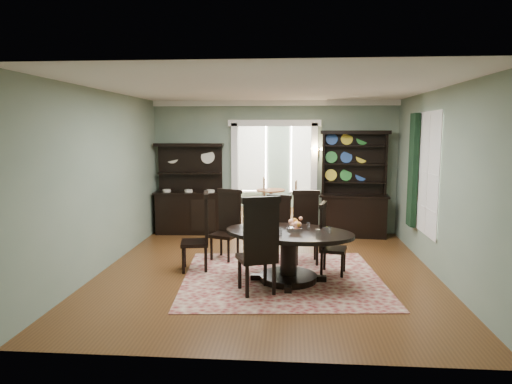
# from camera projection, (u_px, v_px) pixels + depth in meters

# --- Properties ---
(room) EXTENTS (5.51, 6.01, 3.01)m
(room) POSITION_uv_depth(u_px,v_px,m) (267.00, 177.00, 7.46)
(room) COLOR #5A3417
(room) RESTS_ON ground
(parlor) EXTENTS (3.51, 3.50, 3.01)m
(parlor) POSITION_uv_depth(u_px,v_px,m) (278.00, 160.00, 12.89)
(parlor) COLOR #5A3417
(parlor) RESTS_ON ground
(doorway_trim) EXTENTS (2.08, 0.25, 2.57)m
(doorway_trim) POSITION_uv_depth(u_px,v_px,m) (274.00, 162.00, 10.37)
(doorway_trim) COLOR white
(doorway_trim) RESTS_ON floor
(right_window) EXTENTS (0.15, 1.47, 2.12)m
(right_window) POSITION_uv_depth(u_px,v_px,m) (421.00, 172.00, 8.12)
(right_window) COLOR white
(right_window) RESTS_ON wall_right
(wall_sconce) EXTENTS (0.27, 0.21, 0.21)m
(wall_sconce) POSITION_uv_depth(u_px,v_px,m) (317.00, 151.00, 10.11)
(wall_sconce) COLOR #C98135
(wall_sconce) RESTS_ON back_wall_right
(rug) EXTENTS (3.34, 3.14, 0.01)m
(rug) POSITION_uv_depth(u_px,v_px,m) (282.00, 278.00, 7.25)
(rug) COLOR maroon
(rug) RESTS_ON floor
(dining_table) EXTENTS (2.28, 2.28, 0.80)m
(dining_table) POSITION_uv_depth(u_px,v_px,m) (289.00, 246.00, 7.05)
(dining_table) COLOR black
(dining_table) RESTS_ON rug
(centerpiece) EXTENTS (1.21, 0.78, 0.20)m
(centerpiece) POSITION_uv_depth(u_px,v_px,m) (295.00, 227.00, 7.08)
(centerpiece) COLOR silver
(centerpiece) RESTS_ON dining_table
(chair_far_left) EXTENTS (0.60, 0.59, 1.27)m
(chair_far_left) POSITION_uv_depth(u_px,v_px,m) (227.00, 222.00, 8.33)
(chair_far_left) COLOR black
(chair_far_left) RESTS_ON rug
(chair_far_mid) EXTENTS (0.53, 0.52, 1.19)m
(chair_far_mid) POSITION_uv_depth(u_px,v_px,m) (278.00, 226.00, 8.17)
(chair_far_mid) COLOR black
(chair_far_mid) RESTS_ON rug
(chair_far_right) EXTENTS (0.49, 0.47, 1.28)m
(chair_far_right) POSITION_uv_depth(u_px,v_px,m) (306.00, 225.00, 8.11)
(chair_far_right) COLOR black
(chair_far_right) RESTS_ON rug
(chair_end_left) EXTENTS (0.54, 0.56, 1.32)m
(chair_end_left) POSITION_uv_depth(u_px,v_px,m) (201.00, 230.00, 7.61)
(chair_end_left) COLOR black
(chair_end_left) RESTS_ON rug
(chair_end_right) EXTENTS (0.50, 0.51, 1.18)m
(chair_end_right) POSITION_uv_depth(u_px,v_px,m) (327.00, 237.00, 7.41)
(chair_end_right) COLOR black
(chair_end_right) RESTS_ON rug
(chair_near) EXTENTS (0.68, 0.66, 1.44)m
(chair_near) POSITION_uv_depth(u_px,v_px,m) (259.00, 244.00, 6.42)
(chair_near) COLOR black
(chair_near) RESTS_ON rug
(sideboard) EXTENTS (1.58, 0.64, 2.05)m
(sideboard) POSITION_uv_depth(u_px,v_px,m) (190.00, 202.00, 10.40)
(sideboard) COLOR black
(sideboard) RESTS_ON floor
(welsh_dresser) EXTENTS (1.54, 0.69, 2.34)m
(welsh_dresser) POSITION_uv_depth(u_px,v_px,m) (354.00, 198.00, 10.09)
(welsh_dresser) COLOR black
(welsh_dresser) RESTS_ON floor
(parlor_table) EXTENTS (0.79, 0.79, 0.73)m
(parlor_table) POSITION_uv_depth(u_px,v_px,m) (271.00, 199.00, 12.51)
(parlor_table) COLOR brown
(parlor_table) RESTS_ON parlor_floor
(parlor_chair_left) EXTENTS (0.47, 0.45, 1.06)m
(parlor_chair_left) POSITION_uv_depth(u_px,v_px,m) (259.00, 196.00, 12.47)
(parlor_chair_left) COLOR brown
(parlor_chair_left) RESTS_ON parlor_floor
(parlor_chair_right) EXTENTS (0.44, 0.43, 1.03)m
(parlor_chair_right) POSITION_uv_depth(u_px,v_px,m) (301.00, 199.00, 11.99)
(parlor_chair_right) COLOR brown
(parlor_chair_right) RESTS_ON parlor_floor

